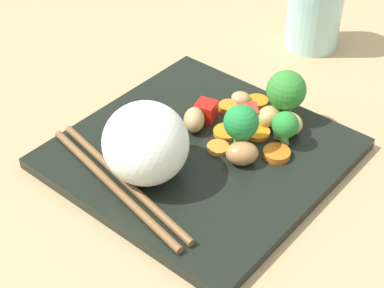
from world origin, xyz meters
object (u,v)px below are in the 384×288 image
at_px(chopstick_pair, 118,183).
at_px(drinking_glass, 315,11).
at_px(broccoli_floret_0, 285,125).
at_px(rice_mound, 146,143).
at_px(carrot_slice_0, 259,102).
at_px(square_plate, 200,153).

relative_size(chopstick_pair, drinking_glass, 2.08).
bearing_deg(broccoli_floret_0, chopstick_pair, -119.96).
height_order(rice_mound, chopstick_pair, rice_mound).
height_order(carrot_slice_0, chopstick_pair, chopstick_pair).
distance_m(square_plate, broccoli_floret_0, 0.10).
bearing_deg(rice_mound, broccoli_floret_0, 56.85).
bearing_deg(square_plate, drinking_glass, 96.13).
height_order(square_plate, carrot_slice_0, carrot_slice_0).
bearing_deg(carrot_slice_0, square_plate, -91.61).
height_order(square_plate, drinking_glass, drinking_glass).
bearing_deg(rice_mound, carrot_slice_0, 82.73).
distance_m(broccoli_floret_0, carrot_slice_0, 0.08).
xyz_separation_m(carrot_slice_0, chopstick_pair, (-0.03, -0.21, 0.00)).
distance_m(square_plate, drinking_glass, 0.30).
distance_m(chopstick_pair, drinking_glass, 0.40).
distance_m(square_plate, carrot_slice_0, 0.11).
distance_m(rice_mound, chopstick_pair, 0.05).
bearing_deg(chopstick_pair, carrot_slice_0, 93.26).
xyz_separation_m(square_plate, chopstick_pair, (-0.03, -0.10, 0.01)).
height_order(rice_mound, drinking_glass, drinking_glass).
relative_size(carrot_slice_0, chopstick_pair, 0.12).
distance_m(rice_mound, drinking_glass, 0.36).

